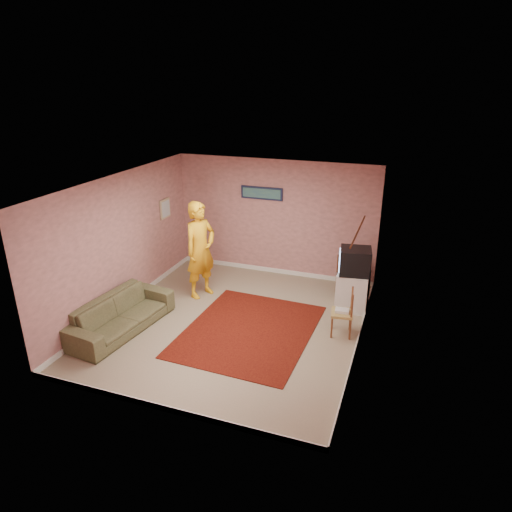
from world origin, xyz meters
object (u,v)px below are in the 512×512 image
(crt_tv, at_px, (355,261))
(person, at_px, (200,250))
(tv_cabinet, at_px, (353,291))
(sofa, at_px, (121,314))
(chair_b, at_px, (342,307))
(chair_a, at_px, (346,273))

(crt_tv, xyz_separation_m, person, (-3.00, -0.42, -0.00))
(tv_cabinet, xyz_separation_m, sofa, (-3.75, -2.18, -0.07))
(chair_b, height_order, person, person)
(tv_cabinet, height_order, chair_b, chair_b)
(sofa, bearing_deg, crt_tv, -52.70)
(sofa, distance_m, person, 2.02)
(chair_b, xyz_separation_m, person, (-2.97, 0.59, 0.47))
(tv_cabinet, height_order, crt_tv, crt_tv)
(chair_a, relative_size, person, 0.24)
(crt_tv, height_order, sofa, crt_tv)
(chair_a, relative_size, sofa, 0.23)
(chair_a, bearing_deg, chair_b, -99.77)
(sofa, bearing_deg, person, -15.87)
(crt_tv, distance_m, sofa, 4.38)
(chair_a, bearing_deg, person, -177.97)
(sofa, height_order, person, person)
(chair_a, distance_m, chair_b, 1.53)
(chair_b, bearing_deg, chair_a, 177.98)
(tv_cabinet, relative_size, chair_b, 1.62)
(chair_a, distance_m, sofa, 4.44)
(tv_cabinet, relative_size, crt_tv, 1.16)
(chair_a, bearing_deg, sofa, -159.21)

